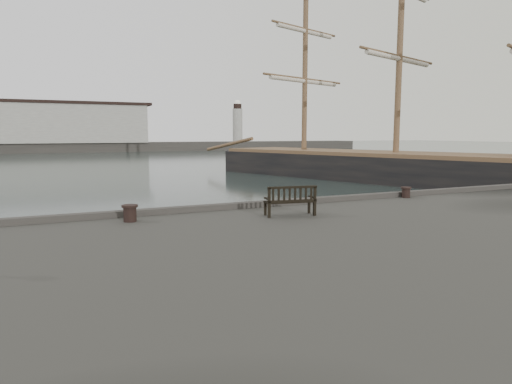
# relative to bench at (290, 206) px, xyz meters

# --- Properties ---
(ground) EXTENTS (400.00, 400.00, 0.00)m
(ground) POSITION_rel_bench_xyz_m (-0.82, 1.99, -1.83)
(ground) COLOR black
(ground) RESTS_ON ground
(breakwater) EXTENTS (140.00, 9.50, 12.20)m
(breakwater) POSITION_rel_bench_xyz_m (-5.38, 93.99, 2.47)
(breakwater) COLOR #383530
(breakwater) RESTS_ON ground
(bench) EXTENTS (1.54, 0.75, 0.85)m
(bench) POSITION_rel_bench_xyz_m (0.00, 0.00, 0.00)
(bench) COLOR black
(bench) RESTS_ON quay
(bollard_left) EXTENTS (0.45, 0.45, 0.45)m
(bollard_left) POSITION_rel_bench_xyz_m (-4.37, 1.02, -0.04)
(bollard_left) COLOR black
(bollard_left) RESTS_ON quay
(bollard_right) EXTENTS (0.40, 0.40, 0.40)m
(bollard_right) POSITION_rel_bench_xyz_m (5.74, 1.49, -0.07)
(bollard_right) COLOR black
(bollard_right) RESTS_ON quay
(tall_ship_main) EXTENTS (18.26, 35.51, 26.37)m
(tall_ship_main) POSITION_rel_bench_xyz_m (19.90, 17.99, -1.15)
(tall_ship_main) COLOR black
(tall_ship_main) RESTS_ON ground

